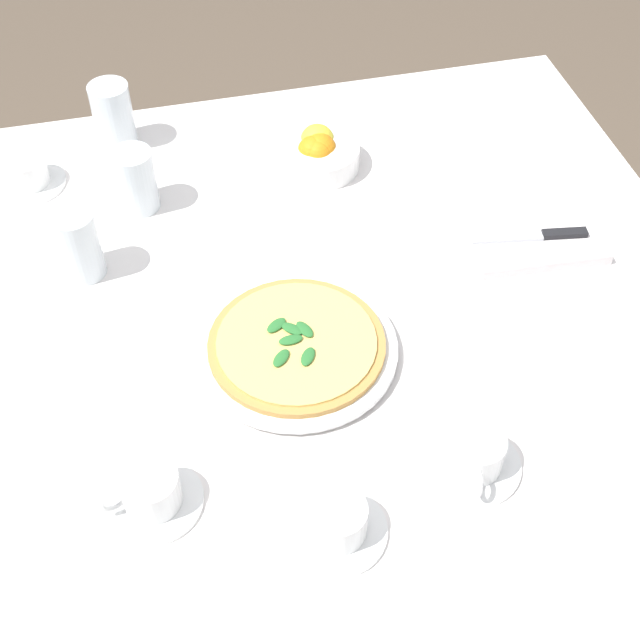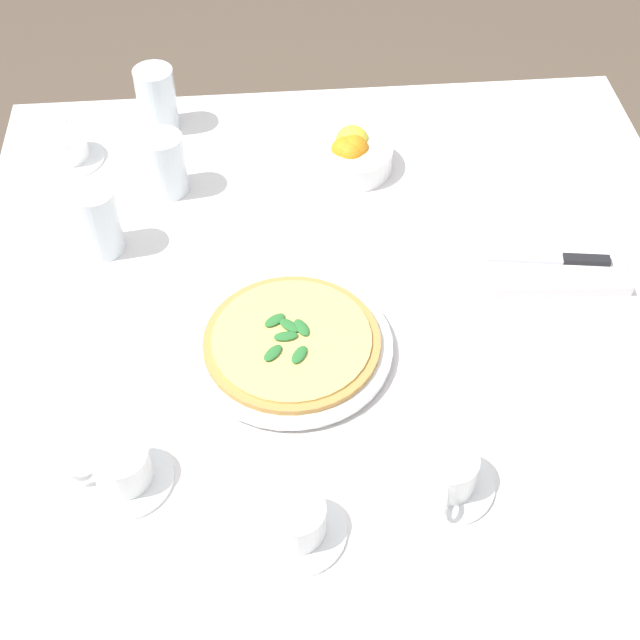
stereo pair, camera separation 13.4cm
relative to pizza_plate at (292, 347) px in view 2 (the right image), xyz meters
The scene contains 14 objects.
ground_plane 0.77m from the pizza_plate, 137.39° to the right, with size 8.00×8.00×0.00m, color brown.
dining_table 0.18m from the pizza_plate, 137.39° to the right, with size 1.21×1.21×0.75m.
pizza_plate is the anchor object (origin of this frame).
pizza 0.01m from the pizza_plate, ahead, with size 0.26×0.26×0.02m.
coffee_cup_right_edge 0.63m from the pizza_plate, 52.75° to the right, with size 0.13×0.13×0.06m.
coffee_cup_left_edge 0.30m from the pizza_plate, 87.31° to the left, with size 0.13×0.13×0.06m.
coffee_cup_far_left 0.31m from the pizza_plate, 127.19° to the left, with size 0.13×0.13×0.06m.
coffee_cup_back_corner 0.31m from the pizza_plate, 40.63° to the left, with size 0.13×0.13×0.06m.
water_glass_near_left 0.44m from the pizza_plate, 63.84° to the right, with size 0.07×0.07×0.11m.
water_glass_center_back 0.63m from the pizza_plate, 69.77° to the right, with size 0.07×0.07×0.13m.
water_glass_far_right 0.39m from the pizza_plate, 40.23° to the right, with size 0.07×0.07×0.12m.
napkin_folded 0.46m from the pizza_plate, 162.43° to the right, with size 0.23×0.14×0.02m.
dinner_knife 0.46m from the pizza_plate, 162.28° to the right, with size 0.20×0.05×0.01m.
citrus_bowl 0.46m from the pizza_plate, 107.32° to the right, with size 0.15×0.15×0.07m.
Camera 2 is at (0.12, 0.93, 1.76)m, focal length 49.45 mm.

